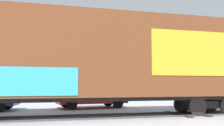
{
  "coord_description": "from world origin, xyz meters",
  "views": [
    {
      "loc": [
        -2.56,
        -11.61,
        1.45
      ],
      "look_at": [
        1.23,
        2.82,
        2.74
      ],
      "focal_mm": 41.37,
      "sensor_mm": 36.0,
      "label": 1
    }
  ],
  "objects": [
    {
      "name": "freight_car",
      "position": [
        -0.23,
        -0.0,
        2.72
      ],
      "size": [
        16.94,
        2.91,
        4.87
      ],
      "color": "brown",
      "rests_on": "ground_plane"
    },
    {
      "name": "ground_plane",
      "position": [
        0.0,
        0.0,
        0.0
      ],
      "size": [
        260.0,
        260.0,
        0.0
      ],
      "primitive_type": "plane",
      "color": "#B2B5BC"
    },
    {
      "name": "flagpole",
      "position": [
        -4.22,
        11.67,
        4.88
      ],
      "size": [
        1.56,
        0.76,
        7.27
      ],
      "color": "silver",
      "rests_on": "ground_plane"
    },
    {
      "name": "hillside",
      "position": [
        -0.04,
        70.1,
        6.96
      ],
      "size": [
        127.43,
        37.3,
        18.71
      ],
      "color": "gray",
      "rests_on": "ground_plane"
    },
    {
      "name": "parked_car_red",
      "position": [
        0.32,
        4.78,
        0.83
      ],
      "size": [
        4.51,
        2.38,
        1.61
      ],
      "color": "#B21E1E",
      "rests_on": "ground_plane"
    },
    {
      "name": "track",
      "position": [
        -0.68,
        0.0,
        0.04
      ],
      "size": [
        60.01,
        2.7,
        0.08
      ],
      "color": "#4C4742",
      "rests_on": "ground_plane"
    }
  ]
}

